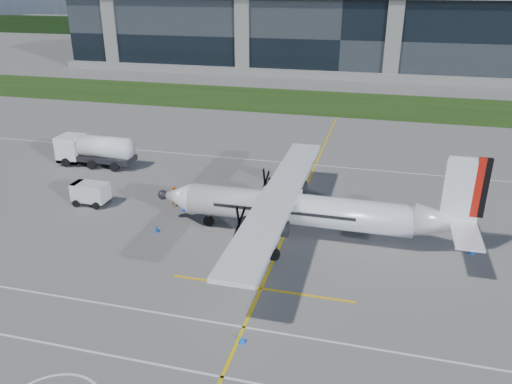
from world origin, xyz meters
TOP-DOWN VIEW (x-y plane):
  - ground at (0.00, 40.00)m, footprint 400.00×400.00m
  - grass_strip at (0.00, 48.00)m, footprint 400.00×18.00m
  - terminal_building at (0.00, 80.00)m, footprint 120.00×20.00m
  - tree_line at (0.00, 140.00)m, footprint 400.00×6.00m
  - yellow_taxiway_centerline at (3.00, 10.00)m, footprint 0.20×70.00m
  - white_lane_line at (0.00, -14.00)m, footprint 90.00×0.15m
  - turboprop_aircraft at (4.80, 1.55)m, footprint 24.00×24.89m
  - fuel_tanker_truck at (-20.15, 12.12)m, footprint 8.70×2.83m
  - baggage_tug at (-14.62, 3.01)m, footprint 3.24×1.95m
  - ground_crew_person at (-7.32, 4.40)m, footprint 0.87×1.01m
  - safety_cone_nose_port at (-6.85, -0.38)m, footprint 0.36×0.36m
  - safety_cone_tail at (16.62, 2.15)m, footprint 0.36×0.36m
  - safety_cone_portwing at (3.27, -11.24)m, footprint 0.36×0.36m
  - safety_cone_stbdwing at (2.48, 13.24)m, footprint 0.36×0.36m
  - safety_cone_nose_stbd at (-6.27, 3.72)m, footprint 0.36×0.36m

SIDE VIEW (x-z plane):
  - ground at x=0.00m, z-range 0.00..0.00m
  - yellow_taxiway_centerline at x=3.00m, z-range 0.00..0.01m
  - white_lane_line at x=0.00m, z-range 0.00..0.01m
  - grass_strip at x=0.00m, z-range 0.00..0.04m
  - safety_cone_nose_port at x=-6.85m, z-range 0.00..0.50m
  - safety_cone_tail at x=16.62m, z-range 0.00..0.50m
  - safety_cone_portwing at x=3.27m, z-range 0.00..0.50m
  - safety_cone_stbdwing at x=2.48m, z-range 0.00..0.50m
  - safety_cone_nose_stbd at x=-6.27m, z-range 0.00..0.50m
  - baggage_tug at x=-14.62m, z-range 0.00..1.95m
  - ground_crew_person at x=-7.32m, z-range 0.00..2.10m
  - fuel_tanker_truck at x=-20.15m, z-range 0.00..3.26m
  - tree_line at x=0.00m, z-range 0.00..6.00m
  - turboprop_aircraft at x=4.80m, z-range 0.00..7.47m
  - terminal_building at x=0.00m, z-range 0.00..15.00m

